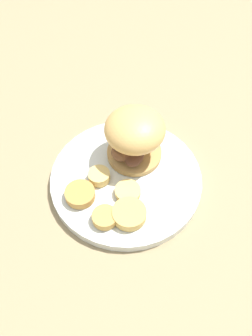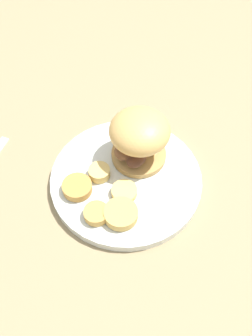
# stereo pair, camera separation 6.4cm
# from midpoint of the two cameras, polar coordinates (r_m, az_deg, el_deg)

# --- Properties ---
(ground_plane) EXTENTS (4.00, 4.00, 0.00)m
(ground_plane) POSITION_cam_midpoint_polar(r_m,az_deg,el_deg) (0.68, -2.71, -2.31)
(ground_plane) COLOR #937F5B
(dinner_plate) EXTENTS (0.26, 0.26, 0.02)m
(dinner_plate) POSITION_cam_midpoint_polar(r_m,az_deg,el_deg) (0.67, -2.74, -1.84)
(dinner_plate) COLOR silver
(dinner_plate) RESTS_ON ground_plane
(sandwich) EXTENTS (0.10, 0.10, 0.09)m
(sandwich) POSITION_cam_midpoint_polar(r_m,az_deg,el_deg) (0.65, -1.63, 4.51)
(sandwich) COLOR tan
(sandwich) RESTS_ON dinner_plate
(potato_round_0) EXTENTS (0.04, 0.04, 0.01)m
(potato_round_0) POSITION_cam_midpoint_polar(r_m,az_deg,el_deg) (0.64, -2.61, -3.65)
(potato_round_0) COLOR #DBB766
(potato_round_0) RESTS_ON dinner_plate
(potato_round_1) EXTENTS (0.04, 0.04, 0.01)m
(potato_round_1) POSITION_cam_midpoint_polar(r_m,az_deg,el_deg) (0.62, -6.10, -7.35)
(potato_round_1) COLOR tan
(potato_round_1) RESTS_ON dinner_plate
(potato_round_2) EXTENTS (0.05, 0.05, 0.02)m
(potato_round_2) POSITION_cam_midpoint_polar(r_m,az_deg,el_deg) (0.61, -2.53, -6.91)
(potato_round_2) COLOR tan
(potato_round_2) RESTS_ON dinner_plate
(potato_round_3) EXTENTS (0.05, 0.05, 0.01)m
(potato_round_3) POSITION_cam_midpoint_polar(r_m,az_deg,el_deg) (0.64, -9.54, -3.97)
(potato_round_3) COLOR #BC8942
(potato_round_3) RESTS_ON dinner_plate
(potato_round_4) EXTENTS (0.04, 0.04, 0.02)m
(potato_round_4) POSITION_cam_midpoint_polar(r_m,az_deg,el_deg) (0.66, -6.72, -1.37)
(potato_round_4) COLOR #DBB766
(potato_round_4) RESTS_ON dinner_plate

